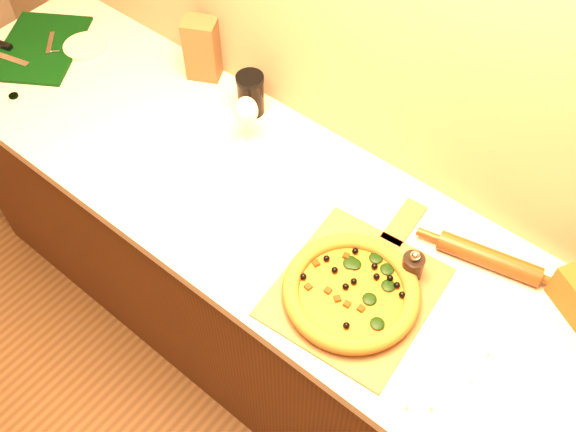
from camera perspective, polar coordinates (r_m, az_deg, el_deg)
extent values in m
plane|color=#9E8460|center=(1.63, 10.58, 15.50)|extent=(4.00, 0.00, 4.00)
cube|color=#43230E|center=(2.15, 2.24, -8.66)|extent=(2.80, 0.65, 0.86)
cube|color=beige|center=(1.76, 2.70, -1.65)|extent=(2.84, 0.68, 0.04)
cube|color=brown|center=(1.64, 5.96, -6.72)|extent=(0.40, 0.44, 0.01)
cube|color=brown|center=(1.78, 10.27, -0.57)|extent=(0.07, 0.17, 0.01)
cylinder|color=#B1822C|center=(1.62, 5.58, -6.98)|extent=(0.33, 0.33, 0.02)
cylinder|color=orange|center=(1.61, 5.62, -6.76)|extent=(0.27, 0.27, 0.01)
torus|color=#90591A|center=(1.61, 5.64, -6.63)|extent=(0.34, 0.34, 0.04)
ellipsoid|color=black|center=(1.61, 7.75, -6.84)|extent=(0.04, 0.04, 0.01)
sphere|color=black|center=(1.60, 4.04, -6.24)|extent=(0.02, 0.02, 0.02)
cube|color=#992205|center=(1.58, 5.16, -8.24)|extent=(0.02, 0.02, 0.01)
cube|color=black|center=(2.44, -21.18, 13.80)|extent=(0.42, 0.45, 0.01)
cube|color=silver|center=(2.43, -20.36, 14.22)|extent=(0.09, 0.09, 0.01)
cylinder|color=silver|center=(2.39, -20.13, 13.59)|extent=(0.03, 0.03, 0.01)
cube|color=silver|center=(2.42, -23.46, 12.71)|extent=(0.15, 0.06, 0.00)
cube|color=black|center=(2.48, -24.26, 13.77)|extent=(0.10, 0.04, 0.02)
cylinder|color=black|center=(2.28, -23.21, 9.79)|extent=(0.04, 0.04, 0.01)
cylinder|color=black|center=(1.66, 10.96, -4.52)|extent=(0.06, 0.06, 0.08)
sphere|color=silver|center=(1.62, 11.24, -3.50)|extent=(0.03, 0.03, 0.03)
cylinder|color=#52200E|center=(1.74, 17.43, -3.60)|extent=(0.27, 0.11, 0.05)
cylinder|color=#52200E|center=(1.75, 22.51, -5.50)|extent=(0.07, 0.04, 0.02)
cylinder|color=#52200E|center=(1.74, 12.34, -1.66)|extent=(0.07, 0.04, 0.02)
cylinder|color=silver|center=(1.96, -3.54, 6.67)|extent=(0.06, 0.06, 0.00)
cylinder|color=silver|center=(1.93, -3.60, 7.51)|extent=(0.01, 0.01, 0.08)
ellipsoid|color=silver|center=(1.87, -3.74, 9.32)|extent=(0.07, 0.07, 0.09)
cube|color=brown|center=(2.14, -7.60, 14.52)|extent=(0.13, 0.12, 0.21)
cylinder|color=black|center=(2.02, -3.33, 10.61)|extent=(0.08, 0.08, 0.12)
cylinder|color=black|center=(1.97, -3.43, 12.10)|extent=(0.09, 0.09, 0.02)
cylinder|color=beige|center=(2.39, -17.57, 14.18)|extent=(0.20, 0.20, 0.01)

